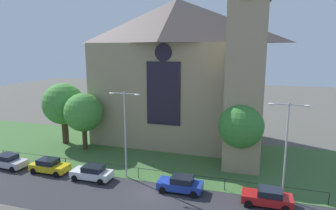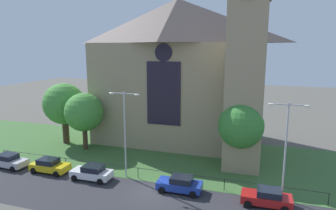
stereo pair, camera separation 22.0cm
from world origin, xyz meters
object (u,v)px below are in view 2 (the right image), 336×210
at_px(tree_right_near, 241,126).
at_px(parked_car_yellow, 50,165).
at_px(church_building, 181,70).
at_px(parked_car_silver, 9,161).
at_px(streetlamp_near, 125,124).
at_px(streetlamp_far, 286,140).
at_px(parked_car_white, 92,172).
at_px(parked_car_red, 267,197).
at_px(tree_left_near, 84,112).
at_px(tree_left_far, 64,104).
at_px(parked_car_blue, 180,184).

relative_size(tree_right_near, parked_car_yellow, 1.81).
height_order(church_building, parked_car_silver, church_building).
bearing_deg(streetlamp_near, tree_right_near, 23.78).
height_order(streetlamp_near, streetlamp_far, streetlamp_near).
xyz_separation_m(tree_right_near, parked_car_yellow, (-19.63, -6.40, -4.44)).
distance_m(streetlamp_far, parked_car_white, 19.12).
bearing_deg(church_building, streetlamp_near, -98.68).
relative_size(tree_right_near, parked_car_red, 1.81).
bearing_deg(tree_left_near, parked_car_silver, -120.84).
bearing_deg(church_building, tree_left_far, -158.83).
xyz_separation_m(parked_car_silver, parked_car_yellow, (5.36, 0.28, 0.00)).
distance_m(church_building, streetlamp_far, 19.70).
relative_size(parked_car_yellow, parked_car_blue, 0.99).
relative_size(church_building, tree_right_near, 3.40).
relative_size(tree_left_near, parked_car_red, 1.80).
height_order(tree_left_near, parked_car_silver, tree_left_near).
height_order(tree_left_far, parked_car_silver, tree_left_far).
bearing_deg(parked_car_red, parked_car_white, -0.30).
bearing_deg(tree_right_near, church_building, 135.66).
bearing_deg(parked_car_yellow, streetlamp_far, 3.26).
height_order(tree_left_far, parked_car_blue, tree_left_far).
bearing_deg(tree_left_far, parked_car_silver, -93.55).
height_order(tree_right_near, parked_car_yellow, tree_right_near).
height_order(streetlamp_far, parked_car_silver, streetlamp_far).
bearing_deg(parked_car_yellow, streetlamp_near, 9.62).
bearing_deg(streetlamp_far, parked_car_silver, -176.56).
distance_m(church_building, streetlamp_near, 14.68).
relative_size(tree_right_near, streetlamp_near, 0.84).
bearing_deg(tree_left_far, streetlamp_near, -30.70).
bearing_deg(tree_left_far, tree_left_near, -20.48).
xyz_separation_m(tree_left_near, parked_car_silver, (-4.80, -8.03, -4.29)).
distance_m(parked_car_silver, parked_car_yellow, 5.37).
bearing_deg(church_building, streetlamp_far, -46.09).
xyz_separation_m(church_building, streetlamp_near, (-2.10, -13.78, -4.59)).
xyz_separation_m(tree_left_near, parked_car_blue, (15.31, -7.69, -4.29)).
bearing_deg(parked_car_blue, parked_car_yellow, -0.85).
bearing_deg(streetlamp_far, parked_car_yellow, -176.46).
bearing_deg(streetlamp_far, parked_car_blue, -171.17).
bearing_deg(streetlamp_near, parked_car_silver, -172.77).
bearing_deg(parked_car_yellow, church_building, 55.05).
bearing_deg(tree_left_near, streetlamp_near, -34.85).
bearing_deg(parked_car_silver, streetlamp_near, 10.09).
bearing_deg(streetlamp_near, parked_car_white, -151.39).
bearing_deg(streetlamp_near, tree_left_near, 145.15).
distance_m(tree_right_near, parked_car_white, 16.29).
bearing_deg(streetlamp_far, church_building, 133.91).
bearing_deg(parked_car_red, parked_car_yellow, -0.86).
distance_m(streetlamp_far, parked_car_yellow, 24.35).
relative_size(parked_car_white, parked_car_red, 1.00).
bearing_deg(streetlamp_near, parked_car_yellow, -170.10).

